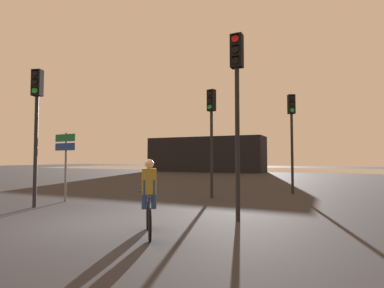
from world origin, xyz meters
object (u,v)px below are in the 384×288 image
traffic_light_far_right (292,125)px  cyclist (149,197)px  distant_building (206,155)px  traffic_light_near_left (37,111)px  traffic_light_near_right (237,91)px  traffic_light_center (211,122)px  direction_sign_post (65,154)px

traffic_light_far_right → cyclist: size_ratio=2.84×
traffic_light_far_right → distant_building: bearing=-80.4°
distant_building → traffic_light_near_left: bearing=-80.3°
distant_building → traffic_light_far_right: (12.07, -19.45, 1.11)m
traffic_light_near_right → traffic_light_far_right: (0.67, 6.89, -0.22)m
traffic_light_near_right → traffic_light_far_right: 6.93m
traffic_light_center → traffic_light_near_right: bearing=133.5°
distant_building → traffic_light_center: 24.18m
direction_sign_post → cyclist: size_ratio=1.60×
distant_building → traffic_light_near_left: size_ratio=3.05×
distant_building → traffic_light_far_right: traffic_light_far_right is taller
direction_sign_post → traffic_light_center: bearing=-139.4°
cyclist → traffic_light_near_left: bearing=129.1°
traffic_light_near_left → traffic_light_far_right: (7.45, 7.56, -0.02)m
traffic_light_center → traffic_light_far_right: bearing=-120.6°
distant_building → traffic_light_far_right: bearing=-58.2°
traffic_light_far_right → cyclist: traffic_light_far_right is taller
direction_sign_post → traffic_light_near_left: bearing=101.6°
traffic_light_near_left → traffic_light_far_right: traffic_light_near_left is taller
direction_sign_post → cyclist: bearing=158.1°
traffic_light_near_left → direction_sign_post: size_ratio=1.79×
traffic_light_near_right → traffic_light_center: 4.58m
traffic_light_near_right → direction_sign_post: size_ratio=1.90×
direction_sign_post → cyclist: (5.60, -2.93, -0.97)m
traffic_light_near_left → traffic_light_far_right: 10.62m
traffic_light_center → cyclist: traffic_light_center is taller
traffic_light_center → traffic_light_near_left: (-4.55, -4.66, 0.09)m
cyclist → traffic_light_far_right: bearing=42.6°
traffic_light_far_right → traffic_light_center: bearing=22.9°
distant_building → traffic_light_far_right: size_ratio=3.07×
traffic_light_center → traffic_light_near_left: bearing=60.0°
traffic_light_far_right → direction_sign_post: bearing=16.9°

